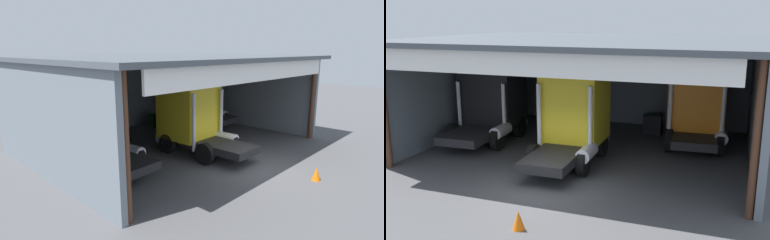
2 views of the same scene
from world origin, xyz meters
TOP-DOWN VIEW (x-y plane):
  - ground_plane at (0.00, 0.00)m, footprint 80.00×80.00m
  - workshop_shed at (0.00, 6.25)m, footprint 14.57×11.36m
  - truck_black_right_bay at (-5.00, 5.15)m, footprint 2.92×5.05m
  - truck_yellow_center_left_bay at (-0.13, 3.57)m, footprint 2.58×5.26m
  - truck_orange_yard_outside at (4.49, 7.42)m, footprint 2.86×4.54m
  - oil_drum at (2.21, 9.61)m, footprint 0.58×0.58m
  - tool_cart at (2.27, 8.75)m, footprint 0.90×0.60m
  - traffic_cone at (0.57, -2.80)m, footprint 0.36×0.36m

SIDE VIEW (x-z plane):
  - ground_plane at x=0.00m, z-range 0.00..0.00m
  - traffic_cone at x=0.57m, z-range 0.00..0.56m
  - oil_drum at x=2.21m, z-range 0.00..0.92m
  - tool_cart at x=2.27m, z-range 0.00..1.00m
  - truck_black_right_bay at x=-5.00m, z-range 0.07..3.43m
  - truck_yellow_center_left_bay at x=-0.13m, z-range 0.08..3.65m
  - truck_orange_yard_outside at x=4.49m, z-range 0.12..3.66m
  - workshop_shed at x=0.00m, z-range 1.02..6.01m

